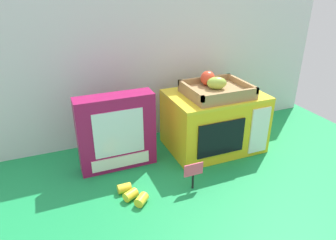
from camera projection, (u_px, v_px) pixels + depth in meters
The scene contains 7 objects.
ground_plane at pixel (180, 157), 1.26m from camera, with size 1.70×1.70×0.00m, color #198C47.
display_back_panel at pixel (158, 69), 1.34m from camera, with size 1.61×0.03×0.61m, color silver.
toy_microwave at pixel (214, 121), 1.29m from camera, with size 0.38×0.28×0.24m.
food_groups_crate at pixel (216, 89), 1.22m from camera, with size 0.24×0.21×0.08m.
cookie_set_box at pixel (117, 132), 1.14m from camera, with size 0.29×0.08×0.29m.
price_sign at pixel (193, 172), 1.04m from camera, with size 0.07×0.01×0.10m.
loose_toy_banana at pixel (132, 194), 1.02m from camera, with size 0.09×0.12×0.03m.
Camera 1 is at (-0.45, -0.98, 0.67)m, focal length 32.99 mm.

